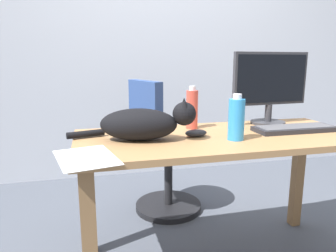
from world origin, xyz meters
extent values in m
cube|color=silver|center=(0.00, 1.51, 1.30)|extent=(6.00, 0.04, 2.60)
cube|color=#9E7247|center=(0.00, 0.00, 0.70)|extent=(1.44, 0.62, 0.03)
cube|color=olive|center=(-0.66, -0.25, 0.34)|extent=(0.06, 0.06, 0.69)
cube|color=olive|center=(-0.66, 0.25, 0.34)|extent=(0.06, 0.06, 0.69)
cube|color=olive|center=(0.66, 0.25, 0.34)|extent=(0.06, 0.06, 0.69)
cylinder|color=black|center=(-0.10, 0.68, 0.02)|extent=(0.48, 0.48, 0.04)
cylinder|color=black|center=(-0.10, 0.68, 0.25)|extent=(0.06, 0.06, 0.49)
cylinder|color=navy|center=(-0.10, 0.68, 0.52)|extent=(0.44, 0.44, 0.06)
cube|color=navy|center=(-0.28, 0.61, 0.75)|extent=(0.18, 0.35, 0.40)
cylinder|color=#333338|center=(0.38, 0.20, 0.72)|extent=(0.20, 0.20, 0.01)
cylinder|color=#333338|center=(0.38, 0.20, 0.78)|extent=(0.04, 0.04, 0.10)
cube|color=#333338|center=(0.38, 0.20, 0.98)|extent=(0.48, 0.06, 0.30)
cube|color=black|center=(0.38, 0.19, 0.98)|extent=(0.45, 0.04, 0.27)
cube|color=#232328|center=(0.41, -0.01, 0.73)|extent=(0.44, 0.15, 0.02)
cube|color=#515156|center=(0.41, -0.01, 0.74)|extent=(0.40, 0.12, 0.00)
ellipsoid|color=black|center=(-0.42, 0.00, 0.79)|extent=(0.39, 0.26, 0.15)
sphere|color=black|center=(-0.21, -0.05, 0.84)|extent=(0.11, 0.11, 0.11)
cone|color=black|center=(-0.20, -0.02, 0.89)|extent=(0.04, 0.04, 0.04)
cone|color=black|center=(-0.22, -0.08, 0.89)|extent=(0.04, 0.04, 0.04)
cylinder|color=black|center=(-0.66, 0.10, 0.74)|extent=(0.18, 0.08, 0.03)
ellipsoid|color=#232328|center=(-0.13, 0.00, 0.73)|extent=(0.11, 0.06, 0.04)
cube|color=white|center=(-0.66, -0.22, 0.72)|extent=(0.27, 0.33, 0.00)
cylinder|color=#2D8CD1|center=(0.03, -0.10, 0.81)|extent=(0.08, 0.08, 0.19)
cylinder|color=silver|center=(0.03, -0.10, 0.92)|extent=(0.04, 0.04, 0.02)
cylinder|color=#D84C3D|center=(-0.09, 0.19, 0.82)|extent=(0.06, 0.06, 0.21)
cylinder|color=silver|center=(-0.09, 0.19, 0.94)|extent=(0.04, 0.04, 0.02)
camera|label=1|loc=(-0.63, -1.42, 1.08)|focal=33.45mm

